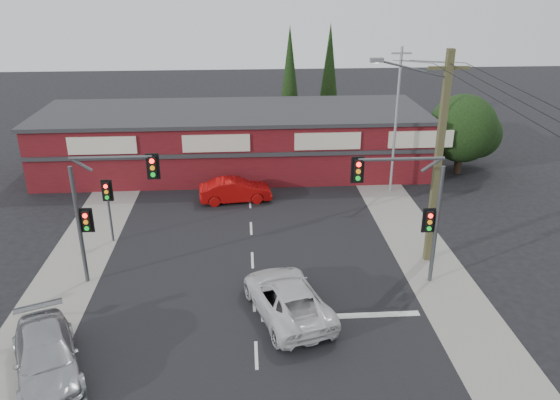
{
  "coord_description": "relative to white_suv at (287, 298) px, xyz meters",
  "views": [
    {
      "loc": [
        -0.21,
        -19.93,
        12.95
      ],
      "look_at": [
        1.32,
        3.0,
        3.33
      ],
      "focal_mm": 35.0,
      "sensor_mm": 36.0,
      "label": 1
    }
  ],
  "objects": [
    {
      "name": "traffic_mast_left",
      "position": [
        -7.76,
        3.15,
        3.17
      ],
      "size": [
        3.77,
        0.27,
        5.97
      ],
      "color": "#47494C",
      "rests_on": "ground"
    },
    {
      "name": "verge_left",
      "position": [
        -9.83,
        6.15,
        -0.75
      ],
      "size": [
        3.0,
        70.0,
        0.02
      ],
      "primitive_type": "cube",
      "color": "gray",
      "rests_on": "ground"
    },
    {
      "name": "pedestal_signal",
      "position": [
        -8.53,
        7.15,
        1.65
      ],
      "size": [
        0.55,
        0.27,
        3.38
      ],
      "color": "#47494C",
      "rests_on": "ground"
    },
    {
      "name": "stop_line",
      "position": [
        2.17,
        -0.35,
        -0.74
      ],
      "size": [
        6.5,
        0.35,
        0.01
      ],
      "primitive_type": "cube",
      "color": "silver",
      "rests_on": "ground"
    },
    {
      "name": "white_suv",
      "position": [
        0.0,
        0.0,
        0.0
      ],
      "size": [
        3.94,
        5.94,
        1.51
      ],
      "primitive_type": "imported",
      "rotation": [
        0.0,
        0.0,
        3.43
      ],
      "color": "silver",
      "rests_on": "ground"
    },
    {
      "name": "tree_cluster",
      "position": [
        13.36,
        16.59,
        2.14
      ],
      "size": [
        5.9,
        5.1,
        5.5
      ],
      "color": "#2D2116",
      "rests_on": "ground"
    },
    {
      "name": "ground",
      "position": [
        -1.33,
        1.15,
        -0.76
      ],
      "size": [
        120.0,
        120.0,
        0.0
      ],
      "primitive_type": "plane",
      "color": "black",
      "rests_on": "ground"
    },
    {
      "name": "conifer_near",
      "position": [
        2.17,
        25.15,
        4.72
      ],
      "size": [
        1.8,
        1.8,
        9.25
      ],
      "color": "#2D2116",
      "rests_on": "ground"
    },
    {
      "name": "steel_pole",
      "position": [
        7.67,
        13.15,
        3.95
      ],
      "size": [
        1.2,
        0.16,
        9.0
      ],
      "color": "gray",
      "rests_on": "ground"
    },
    {
      "name": "road_strip",
      "position": [
        -1.33,
        6.15,
        -0.75
      ],
      "size": [
        14.0,
        70.0,
        0.01
      ],
      "primitive_type": "cube",
      "color": "black",
      "rests_on": "ground"
    },
    {
      "name": "power_lines",
      "position": [
        7.14,
        -1.32,
        8.28
      ],
      "size": [
        2.01,
        29.0,
        1.22
      ],
      "color": "black",
      "rests_on": "ground"
    },
    {
      "name": "utility_pole",
      "position": [
        7.03,
        4.13,
        4.64
      ],
      "size": [
        4.38,
        0.59,
        10.0
      ],
      "color": "brown",
      "rests_on": "ground"
    },
    {
      "name": "shop_building",
      "position": [
        -2.33,
        18.13,
        1.38
      ],
      "size": [
        27.3,
        8.4,
        4.22
      ],
      "color": "#531016",
      "rests_on": "ground"
    },
    {
      "name": "conifer_far",
      "position": [
        5.67,
        27.15,
        4.72
      ],
      "size": [
        1.8,
        1.8,
        9.25
      ],
      "color": "#2D2116",
      "rests_on": "ground"
    },
    {
      "name": "lane_dashes",
      "position": [
        -1.33,
        -0.79,
        -0.74
      ],
      "size": [
        0.12,
        33.73,
        0.01
      ],
      "color": "silver",
      "rests_on": "ground"
    },
    {
      "name": "verge_right",
      "position": [
        7.17,
        6.15,
        -0.75
      ],
      "size": [
        3.0,
        70.0,
        0.02
      ],
      "primitive_type": "cube",
      "color": "gray",
      "rests_on": "ground"
    },
    {
      "name": "red_sedan",
      "position": [
        -2.21,
        12.08,
        -0.04
      ],
      "size": [
        4.48,
        1.98,
        1.43
      ],
      "primitive_type": "imported",
      "rotation": [
        0.0,
        0.0,
        1.68
      ],
      "color": "#A60B0A",
      "rests_on": "ground"
    },
    {
      "name": "traffic_mast_right",
      "position": [
        5.53,
        2.15,
        3.19
      ],
      "size": [
        3.96,
        0.27,
        5.97
      ],
      "color": "#47494C",
      "rests_on": "ground"
    },
    {
      "name": "silver_suv",
      "position": [
        -8.56,
        -3.07,
        -0.02
      ],
      "size": [
        3.85,
        5.48,
        1.47
      ],
      "primitive_type": "imported",
      "rotation": [
        0.0,
        0.0,
        0.39
      ],
      "color": "#A6A9AC",
      "rests_on": "ground"
    }
  ]
}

